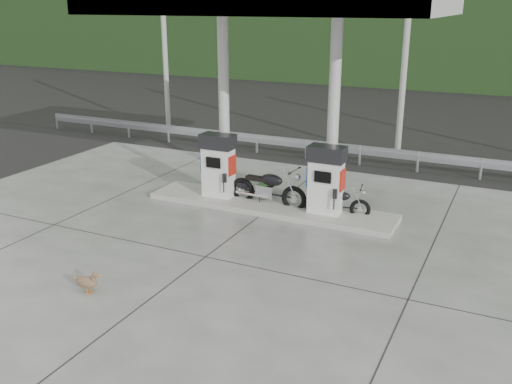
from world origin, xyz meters
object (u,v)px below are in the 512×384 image
at_px(motorcycle_left, 268,189).
at_px(duck, 87,283).
at_px(gas_pump_left, 218,165).
at_px(gas_pump_right, 326,180).
at_px(motorcycle_right, 337,203).

height_order(motorcycle_left, duck, motorcycle_left).
bearing_deg(gas_pump_left, gas_pump_right, 0.00).
xyz_separation_m(gas_pump_right, duck, (-2.89, -5.91, -0.85)).
height_order(gas_pump_left, duck, gas_pump_left).
distance_m(gas_pump_left, duck, 5.98).
xyz_separation_m(gas_pump_left, motorcycle_right, (3.48, 0.20, -0.66)).
bearing_deg(motorcycle_right, duck, -128.11).
xyz_separation_m(gas_pump_right, motorcycle_left, (-1.72, 0.14, -0.53)).
bearing_deg(gas_pump_right, duck, -116.04).
distance_m(gas_pump_right, motorcycle_right, 0.75).
bearing_deg(duck, motorcycle_left, 73.62).
bearing_deg(motorcycle_right, gas_pump_left, 172.55).
distance_m(motorcycle_left, motorcycle_right, 2.00).
distance_m(gas_pump_left, gas_pump_right, 3.20).
bearing_deg(motorcycle_left, duck, -98.06).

